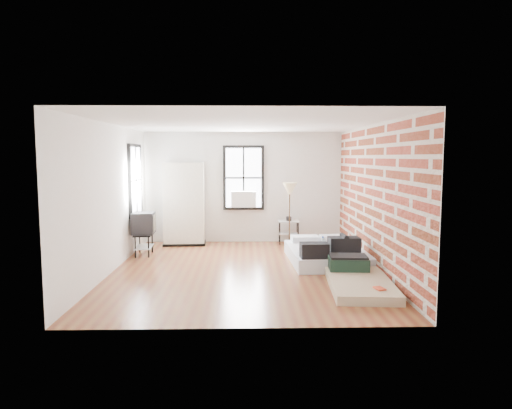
{
  "coord_description": "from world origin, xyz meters",
  "views": [
    {
      "loc": [
        0.03,
        -8.63,
        2.19
      ],
      "look_at": [
        0.25,
        0.3,
        1.25
      ],
      "focal_mm": 32.0,
      "sensor_mm": 36.0,
      "label": 1
    }
  ],
  "objects_px": {
    "mattress_main": "(327,253)",
    "floor_lamp": "(290,193)",
    "mattress_bare": "(357,278)",
    "wardrobe": "(184,204)",
    "side_table": "(289,225)",
    "tv_stand": "(144,225)"
  },
  "relations": [
    {
      "from": "wardrobe",
      "to": "tv_stand",
      "type": "relative_size",
      "value": 2.13
    },
    {
      "from": "mattress_bare",
      "to": "floor_lamp",
      "type": "relative_size",
      "value": 1.25
    },
    {
      "from": "mattress_bare",
      "to": "tv_stand",
      "type": "height_order",
      "value": "tv_stand"
    },
    {
      "from": "mattress_main",
      "to": "side_table",
      "type": "relative_size",
      "value": 3.14
    },
    {
      "from": "mattress_main",
      "to": "mattress_bare",
      "type": "xyz_separation_m",
      "value": [
        0.19,
        -1.76,
        -0.06
      ]
    },
    {
      "from": "side_table",
      "to": "mattress_main",
      "type": "bearing_deg",
      "value": -73.5
    },
    {
      "from": "mattress_main",
      "to": "floor_lamp",
      "type": "relative_size",
      "value": 1.37
    },
    {
      "from": "mattress_main",
      "to": "tv_stand",
      "type": "bearing_deg",
      "value": 166.54
    },
    {
      "from": "wardrobe",
      "to": "side_table",
      "type": "bearing_deg",
      "value": -1.52
    },
    {
      "from": "mattress_bare",
      "to": "tv_stand",
      "type": "bearing_deg",
      "value": 153.1
    },
    {
      "from": "floor_lamp",
      "to": "tv_stand",
      "type": "relative_size",
      "value": 1.64
    },
    {
      "from": "tv_stand",
      "to": "mattress_main",
      "type": "bearing_deg",
      "value": -14.51
    },
    {
      "from": "wardrobe",
      "to": "floor_lamp",
      "type": "xyz_separation_m",
      "value": [
        2.57,
        -0.55,
        0.33
      ]
    },
    {
      "from": "mattress_main",
      "to": "mattress_bare",
      "type": "bearing_deg",
      "value": -86.13
    },
    {
      "from": "mattress_bare",
      "to": "floor_lamp",
      "type": "xyz_separation_m",
      "value": [
        -0.85,
        3.2,
        1.22
      ]
    },
    {
      "from": "mattress_bare",
      "to": "floor_lamp",
      "type": "distance_m",
      "value": 3.52
    },
    {
      "from": "floor_lamp",
      "to": "mattress_main",
      "type": "bearing_deg",
      "value": -65.56
    },
    {
      "from": "mattress_main",
      "to": "wardrobe",
      "type": "xyz_separation_m",
      "value": [
        -3.22,
        1.99,
        0.83
      ]
    },
    {
      "from": "mattress_bare",
      "to": "wardrobe",
      "type": "relative_size",
      "value": 0.96
    },
    {
      "from": "side_table",
      "to": "floor_lamp",
      "type": "relative_size",
      "value": 0.43
    },
    {
      "from": "wardrobe",
      "to": "tv_stand",
      "type": "bearing_deg",
      "value": -124.29
    },
    {
      "from": "floor_lamp",
      "to": "wardrobe",
      "type": "bearing_deg",
      "value": 167.84
    }
  ]
}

